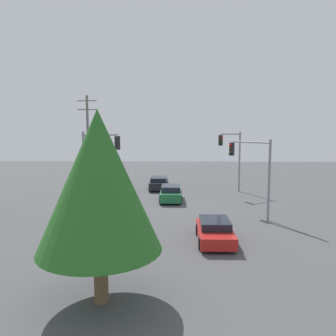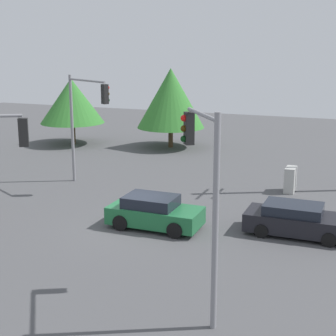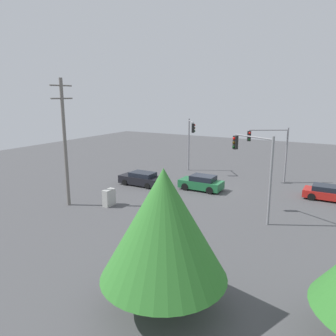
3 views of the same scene
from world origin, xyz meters
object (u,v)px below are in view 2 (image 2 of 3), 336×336
at_px(traffic_signal_aux, 85,112).
at_px(electrical_cabinet, 290,180).
at_px(sedan_green, 154,212).
at_px(traffic_signal_main, 204,177).
at_px(sedan_dark, 297,220).

distance_m(traffic_signal_aux, electrical_cabinet, 12.34).
xyz_separation_m(sedan_green, traffic_signal_main, (6.32, 4.32, 3.60)).
bearing_deg(traffic_signal_main, traffic_signal_aux, 8.06).
height_order(traffic_signal_main, electrical_cabinet, traffic_signal_main).
bearing_deg(sedan_dark, traffic_signal_aux, -106.09).
xyz_separation_m(sedan_dark, sedan_green, (1.46, -6.17, 0.04)).
relative_size(traffic_signal_main, electrical_cabinet, 4.49).
distance_m(sedan_dark, sedan_green, 6.34).
height_order(sedan_green, traffic_signal_aux, traffic_signal_aux).
height_order(sedan_green, traffic_signal_main, traffic_signal_main).
distance_m(traffic_signal_main, electrical_cabinet, 14.98).
bearing_deg(traffic_signal_main, electrical_cabinet, -37.47).
relative_size(sedan_green, electrical_cabinet, 2.96).
height_order(sedan_dark, sedan_green, sedan_green).
xyz_separation_m(sedan_dark, electrical_cabinet, (-6.75, -1.31, 0.04)).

